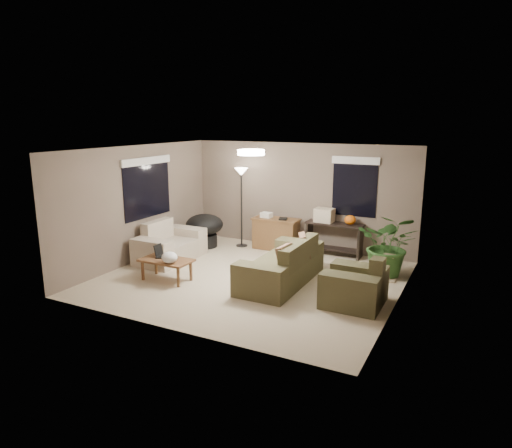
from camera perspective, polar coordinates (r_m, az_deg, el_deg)
The scene contains 20 objects.
room_shell at distance 8.62m, azimuth -0.60°, elevation 1.03°, with size 5.50×5.50×5.50m.
main_sofa at distance 8.67m, azimuth 3.41°, elevation -5.48°, with size 0.95×2.20×0.85m.
throw_pillows at distance 8.47m, azimuth 5.03°, elevation -3.43°, with size 0.40×1.38×0.47m.
loveseat at distance 10.24m, azimuth -10.80°, elevation -2.76°, with size 0.90×1.60×0.85m.
armchair at distance 7.86m, azimuth 12.28°, elevation -7.73°, with size 0.95×1.00×0.85m.
coffee_table at distance 8.93m, azimuth -11.14°, elevation -4.73°, with size 1.00×0.55×0.42m.
laptop at distance 9.06m, azimuth -11.63°, elevation -3.67°, with size 0.39×0.33×0.24m.
plastic_bag at distance 8.64m, azimuth -10.75°, elevation -4.13°, with size 0.31×0.27×0.21m, color white.
desk at distance 10.83m, azimuth 2.51°, elevation -1.22°, with size 1.10×0.50×0.75m.
desk_papers at distance 10.79m, azimuth 1.75°, elevation 1.04°, with size 0.70×0.29×0.12m.
console_table at distance 10.49m, azimuth 9.74°, elevation -1.54°, with size 1.30×0.40×0.75m.
pumpkin at distance 10.30m, azimuth 11.69°, elevation 0.50°, with size 0.26×0.26×0.21m, color orange.
cardboard_box at distance 10.46m, azimuth 8.54°, elevation 1.09°, with size 0.41×0.31×0.31m, color beige.
papasan_chair at distance 11.09m, azimuth -6.46°, elevation -0.49°, with size 1.12×1.12×0.80m.
floor_lamp at distance 10.87m, azimuth -1.85°, elevation 5.39°, with size 0.32×0.32×1.91m.
ceiling_fixture at distance 8.45m, azimuth -0.62°, elevation 8.94°, with size 0.50×0.50×0.10m, color white.
houseplant at distance 9.31m, azimuth 16.30°, elevation -3.36°, with size 1.15×1.28×1.00m, color #2D5923.
cat_scratching_post at distance 9.18m, azimuth 16.17°, elevation -5.45°, with size 0.32×0.32×0.50m.
window_left at distance 10.29m, azimuth -13.47°, elevation 5.65°, with size 0.05×1.56×1.33m.
window_back at distance 10.36m, azimuth 12.27°, elevation 5.78°, with size 1.06×0.05×1.33m.
Camera 1 is at (3.90, -7.48, 3.04)m, focal length 32.00 mm.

